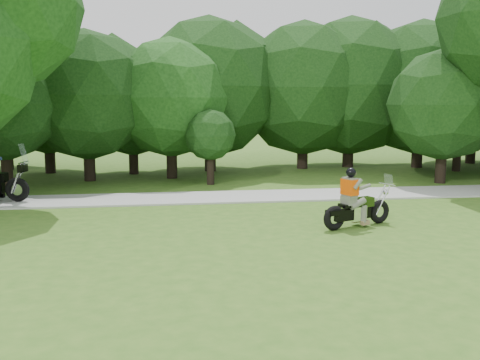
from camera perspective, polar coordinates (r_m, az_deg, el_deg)
name	(u,v)px	position (r m, az deg, el deg)	size (l,w,h in m)	color
ground	(356,266)	(11.35, 12.27, -8.96)	(100.00, 100.00, 0.00)	#37641C
walkway	(277,196)	(18.83, 3.93, -1.68)	(60.00, 2.20, 0.06)	#A7A7A1
tree_line	(265,94)	(25.29, 2.67, 9.13)	(40.46, 12.27, 7.44)	black
chopper_motorcycle	(355,205)	(14.53, 12.12, -2.66)	(2.19, 1.21, 1.62)	black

